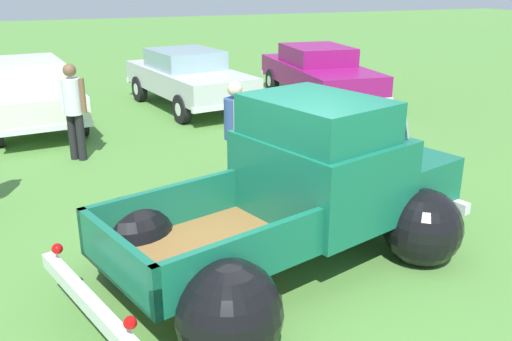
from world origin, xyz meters
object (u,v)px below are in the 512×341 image
vintage_pickup_truck (304,199)px  spectator_0 (73,106)px  show_car_1 (28,90)px  show_car_3 (319,71)px  lane_cone_0 (274,172)px  show_car_2 (188,77)px  spectator_2 (235,129)px

vintage_pickup_truck → spectator_0: size_ratio=2.86×
vintage_pickup_truck → show_car_1: 8.41m
vintage_pickup_truck → show_car_3: (4.22, 7.75, 0.03)m
lane_cone_0 → show_car_2: bearing=87.5°
spectator_0 → show_car_2: bearing=-2.3°
spectator_2 → lane_cone_0: size_ratio=2.72×
vintage_pickup_truck → spectator_0: 5.34m
spectator_2 → show_car_2: bearing=96.5°
vintage_pickup_truck → show_car_1: vintage_pickup_truck is taller
show_car_1 → lane_cone_0: (3.48, -5.75, -0.47)m
show_car_2 → show_car_3: (3.41, -0.51, 0.00)m
show_car_3 → lane_cone_0: (-3.68, -5.61, -0.47)m
lane_cone_0 → spectator_0: bearing=134.5°
vintage_pickup_truck → show_car_2: size_ratio=1.09×
show_car_2 → show_car_3: bearing=71.6°
show_car_3 → spectator_0: size_ratio=2.70×
vintage_pickup_truck → lane_cone_0: vintage_pickup_truck is taller
show_car_2 → spectator_0: 4.51m
show_car_2 → show_car_3: size_ratio=0.97×
vintage_pickup_truck → show_car_3: 8.82m
lane_cone_0 → show_car_1: bearing=121.2°
spectator_2 → show_car_1: bearing=132.5°
vintage_pickup_truck → show_car_3: vintage_pickup_truck is taller
show_car_3 → lane_cone_0: show_car_3 is taller
spectator_0 → lane_cone_0: 3.91m
vintage_pickup_truck → lane_cone_0: size_ratio=7.90×
show_car_1 → show_car_2: bearing=89.1°
show_car_2 → lane_cone_0: 6.15m
show_car_3 → lane_cone_0: bearing=-28.5°
spectator_0 → spectator_2: bearing=-99.7°
show_car_3 → spectator_0: bearing=-61.0°
spectator_0 → spectator_2: (2.18, -2.48, -0.02)m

